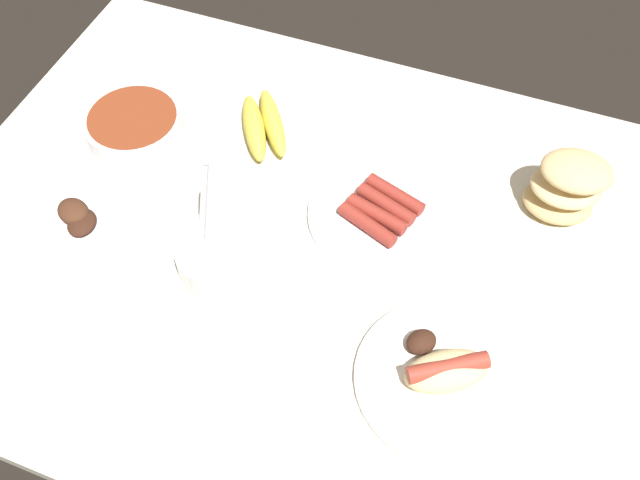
{
  "coord_description": "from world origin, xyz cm",
  "views": [
    {
      "loc": [
        -24.0,
        57.26,
        89.72
      ],
      "look_at": [
        -2.46,
        0.5,
        3.0
      ],
      "focal_mm": 39.24,
      "sensor_mm": 36.0,
      "label": 1
    }
  ],
  "objects_px": {
    "bread_stack": "(567,187)",
    "banana_bunch": "(263,125)",
    "plate_grilled_meat": "(78,233)",
    "plate_sausages": "(381,214)",
    "bowl_chili": "(134,124)",
    "bowl_coleslaw": "(221,256)",
    "plate_hotdog_assembled": "(444,375)"
  },
  "relations": [
    {
      "from": "banana_bunch",
      "to": "bowl_coleslaw",
      "type": "relative_size",
      "value": 1.07
    },
    {
      "from": "banana_bunch",
      "to": "bowl_chili",
      "type": "bearing_deg",
      "value": 20.97
    },
    {
      "from": "plate_hotdog_assembled",
      "to": "bowl_coleslaw",
      "type": "distance_m",
      "value": 0.36
    },
    {
      "from": "bowl_chili",
      "to": "plate_hotdog_assembled",
      "type": "bearing_deg",
      "value": 157.39
    },
    {
      "from": "bread_stack",
      "to": "plate_hotdog_assembled",
      "type": "bearing_deg",
      "value": 74.82
    },
    {
      "from": "plate_sausages",
      "to": "plate_grilled_meat",
      "type": "distance_m",
      "value": 0.48
    },
    {
      "from": "bowl_chili",
      "to": "bowl_coleslaw",
      "type": "height_order",
      "value": "bowl_coleslaw"
    },
    {
      "from": "plate_grilled_meat",
      "to": "bread_stack",
      "type": "bearing_deg",
      "value": -154.96
    },
    {
      "from": "plate_grilled_meat",
      "to": "plate_sausages",
      "type": "bearing_deg",
      "value": -154.69
    },
    {
      "from": "plate_sausages",
      "to": "bread_stack",
      "type": "height_order",
      "value": "bread_stack"
    },
    {
      "from": "bread_stack",
      "to": "banana_bunch",
      "type": "distance_m",
      "value": 0.51
    },
    {
      "from": "plate_hotdog_assembled",
      "to": "plate_sausages",
      "type": "bearing_deg",
      "value": -54.98
    },
    {
      "from": "bowl_chili",
      "to": "bowl_coleslaw",
      "type": "relative_size",
      "value": 1.05
    },
    {
      "from": "bowl_chili",
      "to": "plate_hotdog_assembled",
      "type": "distance_m",
      "value": 0.67
    },
    {
      "from": "plate_sausages",
      "to": "bread_stack",
      "type": "bearing_deg",
      "value": -155.39
    },
    {
      "from": "plate_sausages",
      "to": "bowl_coleslaw",
      "type": "height_order",
      "value": "bowl_coleslaw"
    },
    {
      "from": "plate_sausages",
      "to": "bowl_coleslaw",
      "type": "xyz_separation_m",
      "value": [
        0.19,
        0.18,
        0.03
      ]
    },
    {
      "from": "bread_stack",
      "to": "banana_bunch",
      "type": "relative_size",
      "value": 0.74
    },
    {
      "from": "plate_grilled_meat",
      "to": "banana_bunch",
      "type": "xyz_separation_m",
      "value": [
        -0.18,
        -0.31,
        0.01
      ]
    },
    {
      "from": "plate_sausages",
      "to": "bowl_chili",
      "type": "height_order",
      "value": "bowl_chili"
    },
    {
      "from": "bowl_chili",
      "to": "bowl_coleslaw",
      "type": "bearing_deg",
      "value": 142.69
    },
    {
      "from": "plate_grilled_meat",
      "to": "bowl_coleslaw",
      "type": "height_order",
      "value": "bowl_coleslaw"
    },
    {
      "from": "bread_stack",
      "to": "plate_sausages",
      "type": "bearing_deg",
      "value": 24.61
    },
    {
      "from": "plate_sausages",
      "to": "plate_grilled_meat",
      "type": "bearing_deg",
      "value": 25.31
    },
    {
      "from": "plate_sausages",
      "to": "plate_hotdog_assembled",
      "type": "relative_size",
      "value": 0.95
    },
    {
      "from": "plate_grilled_meat",
      "to": "plate_hotdog_assembled",
      "type": "height_order",
      "value": "plate_hotdog_assembled"
    },
    {
      "from": "banana_bunch",
      "to": "plate_hotdog_assembled",
      "type": "height_order",
      "value": "plate_hotdog_assembled"
    },
    {
      "from": "plate_grilled_meat",
      "to": "bowl_coleslaw",
      "type": "distance_m",
      "value": 0.24
    },
    {
      "from": "banana_bunch",
      "to": "plate_hotdog_assembled",
      "type": "distance_m",
      "value": 0.54
    },
    {
      "from": "bowl_chili",
      "to": "bowl_coleslaw",
      "type": "distance_m",
      "value": 0.33
    },
    {
      "from": "bowl_coleslaw",
      "to": "plate_grilled_meat",
      "type": "bearing_deg",
      "value": 6.34
    },
    {
      "from": "plate_sausages",
      "to": "banana_bunch",
      "type": "distance_m",
      "value": 0.27
    }
  ]
}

